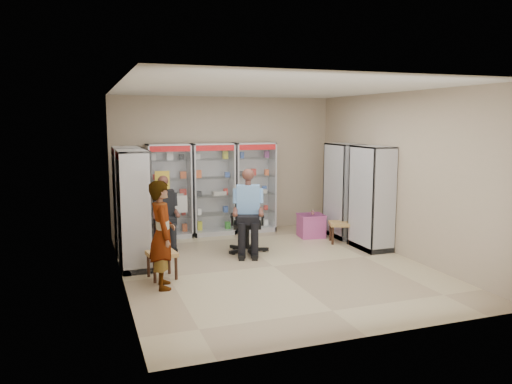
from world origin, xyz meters
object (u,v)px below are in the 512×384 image
object	(u,v)px
office_chair	(247,221)
woven_stool_b	(162,265)
cabinet_right_far	(343,190)
pink_trunk	(311,226)
woven_stool_a	(340,232)
standing_man	(162,235)
cabinet_left_far	(128,200)
seated_shopkeeper	(248,214)
cabinet_back_right	(254,187)
cabinet_right_near	(371,198)
wooden_chair	(164,223)
cabinet_back_left	(169,191)
cabinet_back_mid	(213,189)
cabinet_left_near	(134,210)

from	to	relation	value
office_chair	woven_stool_b	xyz separation A→B (m)	(-1.78, -1.09, -0.37)
cabinet_right_far	pink_trunk	bearing A→B (deg)	75.86
woven_stool_a	standing_man	bearing A→B (deg)	-157.69
pink_trunk	woven_stool_b	size ratio (longest dim) A/B	1.19
cabinet_left_far	seated_shopkeeper	bearing A→B (deg)	69.40
cabinet_back_right	pink_trunk	distance (m)	1.56
cabinet_left_far	pink_trunk	size ratio (longest dim) A/B	3.93
cabinet_right_near	wooden_chair	xyz separation A→B (m)	(-3.78, 1.50, -0.53)
pink_trunk	woven_stool_b	distance (m)	3.90
woven_stool_b	seated_shopkeeper	bearing A→B (deg)	30.13
cabinet_back_left	woven_stool_a	xyz separation A→B (m)	(3.20, -1.62, -0.79)
cabinet_back_mid	cabinet_left_near	xyz separation A→B (m)	(-1.88, -2.03, 0.00)
cabinet_back_left	cabinet_left_far	distance (m)	1.32
cabinet_back_left	office_chair	world-z (taller)	cabinet_back_left
cabinet_right_near	standing_man	world-z (taller)	cabinet_right_near
cabinet_back_mid	office_chair	size ratio (longest dim) A/B	1.70
seated_shopkeeper	cabinet_left_far	bearing A→B (deg)	177.85
cabinet_right_near	standing_man	distance (m)	4.30
cabinet_back_mid	cabinet_left_near	size ratio (longest dim) A/B	1.00
wooden_chair	pink_trunk	world-z (taller)	wooden_chair
cabinet_left_near	office_chair	distance (m)	2.18
cabinet_left_near	cabinet_right_near	bearing A→B (deg)	87.43
seated_shopkeeper	woven_stool_b	size ratio (longest dim) A/B	3.49
cabinet_left_far	standing_man	distance (m)	2.30
cabinet_back_mid	cabinet_back_left	bearing A→B (deg)	180.00
wooden_chair	seated_shopkeeper	xyz separation A→B (m)	(1.43, -0.99, 0.28)
standing_man	woven_stool_a	bearing A→B (deg)	-64.28
cabinet_right_far	seated_shopkeeper	xyz separation A→B (m)	(-2.35, -0.59, -0.25)
cabinet_back_left	pink_trunk	bearing A→B (deg)	-18.57
office_chair	woven_stool_a	size ratio (longest dim) A/B	2.76
cabinet_left_far	wooden_chair	size ratio (longest dim) A/B	2.13
pink_trunk	seated_shopkeeper	bearing A→B (deg)	-155.59
woven_stool_a	cabinet_left_near	bearing A→B (deg)	-174.37
seated_shopkeeper	cabinet_left_near	bearing A→B (deg)	-153.33
cabinet_right_near	seated_shopkeeper	distance (m)	2.41
cabinet_left_near	pink_trunk	distance (m)	4.01
cabinet_back_left	woven_stool_a	size ratio (longest dim) A/B	4.68
cabinet_right_far	cabinet_left_near	size ratio (longest dim) A/B	1.00
pink_trunk	cabinet_right_near	bearing A→B (deg)	-62.30
cabinet_back_right	seated_shopkeeper	xyz separation A→B (m)	(-0.72, -1.72, -0.25)
pink_trunk	wooden_chair	bearing A→B (deg)	175.73
cabinet_back_right	wooden_chair	size ratio (longest dim) A/B	2.13
woven_stool_a	standing_man	size ratio (longest dim) A/B	0.26
cabinet_left_far	cabinet_back_right	bearing A→B (deg)	108.19
office_chair	pink_trunk	size ratio (longest dim) A/B	2.31
cabinet_back_right	cabinet_left_far	size ratio (longest dim) A/B	1.00
cabinet_back_left	cabinet_left_near	bearing A→B (deg)	-114.61
cabinet_left_far	office_chair	xyz separation A→B (m)	(2.11, -0.74, -0.41)
wooden_chair	woven_stool_a	bearing A→B (deg)	-14.51
cabinet_back_mid	office_chair	bearing A→B (deg)	-82.02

